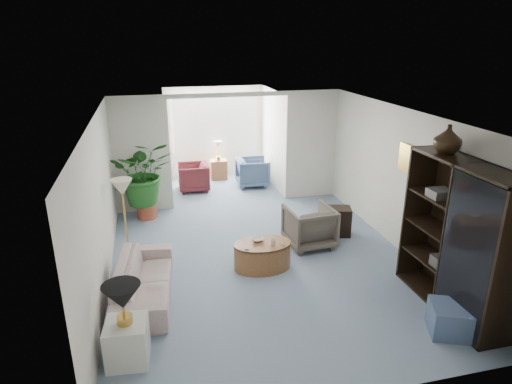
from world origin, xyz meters
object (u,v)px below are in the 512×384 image
object	(u,v)px
coffee_cup	(273,242)
table_lamp	(122,297)
end_table	(127,342)
coffee_bowl	(258,239)
sunroom_table	(219,170)
cabinet_urn	(448,139)
ottoman	(450,319)
entertainment_cabinet	(458,238)
sunroom_chair_blue	(253,172)
framed_picture	(410,160)
side_table_dark	(338,221)
coffee_table	(262,255)
sofa	(144,280)
plant_pot	(147,210)
floor_lamp	(122,187)
wingback_chair	(309,226)
sunroom_chair_maroon	(194,177)

from	to	relation	value
coffee_cup	table_lamp	bearing A→B (deg)	-143.25
end_table	coffee_bowl	xyz separation A→B (m)	(2.05, 1.88, 0.21)
coffee_cup	sunroom_table	bearing A→B (deg)	90.83
coffee_cup	cabinet_urn	size ratio (longest dim) A/B	0.27
ottoman	sunroom_table	bearing A→B (deg)	104.46
entertainment_cabinet	sunroom_chair_blue	distance (m)	6.08
coffee_cup	entertainment_cabinet	world-z (taller)	entertainment_cabinet
table_lamp	sunroom_chair_blue	bearing A→B (deg)	63.80
end_table	ottoman	distance (m)	4.04
framed_picture	side_table_dark	world-z (taller)	framed_picture
coffee_table	cabinet_urn	size ratio (longest dim) A/B	2.42
end_table	entertainment_cabinet	xyz separation A→B (m)	(4.38, 0.08, 0.80)
coffee_table	framed_picture	bearing A→B (deg)	-0.93
sofa	sunroom_chair_blue	xyz separation A→B (m)	(2.73, 4.60, 0.08)
ottoman	plant_pot	distance (m)	6.14
floor_lamp	sunroom_chair_blue	bearing A→B (deg)	46.51
entertainment_cabinet	side_table_dark	bearing A→B (deg)	101.81
coffee_cup	wingback_chair	size ratio (longest dim) A/B	0.13
sofa	entertainment_cabinet	size ratio (longest dim) A/B	0.90
floor_lamp	coffee_table	xyz separation A→B (m)	(2.17, -1.01, -1.02)
end_table	sunroom_chair_maroon	distance (m)	6.12
entertainment_cabinet	sunroom_table	bearing A→B (deg)	108.45
sofa	sunroom_chair_maroon	size ratio (longest dim) A/B	2.58
coffee_table	coffee_cup	size ratio (longest dim) A/B	8.94
coffee_bowl	sunroom_chair_blue	size ratio (longest dim) A/B	0.26
cabinet_urn	sunroom_table	bearing A→B (deg)	109.84
table_lamp	coffee_bowl	bearing A→B (deg)	42.53
framed_picture	cabinet_urn	world-z (taller)	cabinet_urn
wingback_chair	ottoman	distance (m)	2.97
sofa	wingback_chair	world-z (taller)	wingback_chair
sofa	coffee_table	bearing A→B (deg)	-71.90
wingback_chair	plant_pot	bearing A→B (deg)	-39.48
sofa	floor_lamp	xyz separation A→B (m)	(-0.27, 1.44, 0.97)
coffee_table	coffee_cup	bearing A→B (deg)	-33.69
table_lamp	coffee_cup	world-z (taller)	table_lamp
floor_lamp	entertainment_cabinet	size ratio (longest dim) A/B	0.17
wingback_chair	sofa	bearing A→B (deg)	15.34
coffee_cup	coffee_table	bearing A→B (deg)	146.31
table_lamp	cabinet_urn	size ratio (longest dim) A/B	1.12
wingback_chair	entertainment_cabinet	size ratio (longest dim) A/B	0.39
ottoman	wingback_chair	bearing A→B (deg)	107.27
sunroom_chair_maroon	ottoman	bearing A→B (deg)	24.64
side_table_dark	entertainment_cabinet	size ratio (longest dim) A/B	0.26
cabinet_urn	coffee_table	bearing A→B (deg)	152.36
cabinet_urn	plant_pot	bearing A→B (deg)	136.96
coffee_bowl	cabinet_urn	distance (m)	3.24
wingback_chair	ottoman	world-z (taller)	wingback_chair
sofa	floor_lamp	distance (m)	1.76
floor_lamp	sunroom_chair_blue	size ratio (longest dim) A/B	0.46
framed_picture	cabinet_urn	size ratio (longest dim) A/B	1.28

